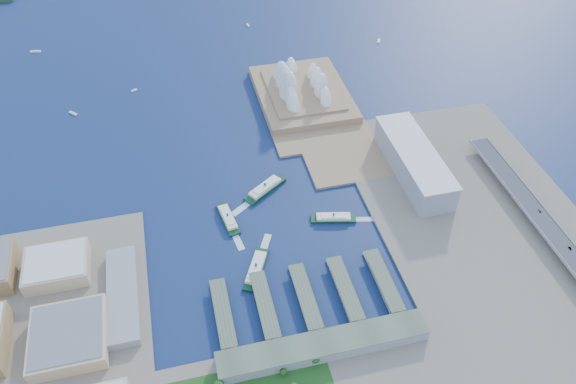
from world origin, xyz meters
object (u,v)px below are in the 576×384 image
object	(u,v)px
opera_house	(303,79)
toaster_building	(414,162)
ferry_b	(265,187)
car_c	(540,211)
ferry_d	(333,217)
car_b	(570,248)
ferry_c	(256,267)
ferry_a	(228,217)

from	to	relation	value
opera_house	toaster_building	xyz separation A→B (m)	(90.00, -200.00, -11.50)
opera_house	ferry_b	bearing A→B (deg)	-117.53
car_c	ferry_d	bearing A→B (deg)	165.93
toaster_building	car_b	xyz separation A→B (m)	(109.00, -167.74, -4.93)
ferry_b	car_b	size ratio (longest dim) A/B	13.99
opera_house	ferry_d	world-z (taller)	opera_house
ferry_c	car_b	bearing A→B (deg)	-164.55
ferry_c	car_b	size ratio (longest dim) A/B	13.42
ferry_a	car_b	bearing A→B (deg)	-31.24
opera_house	car_b	xyz separation A→B (m)	(199.00, -367.74, -16.43)
opera_house	ferry_c	world-z (taller)	opera_house
ferry_d	car_b	bearing A→B (deg)	-104.07
toaster_building	car_b	distance (m)	200.10
opera_house	car_c	size ratio (longest dim) A/B	37.15
opera_house	ferry_d	xyz separation A→B (m)	(-29.79, -252.64, -27.07)
opera_house	ferry_a	world-z (taller)	opera_house
car_b	ferry_c	bearing A→B (deg)	169.35
opera_house	toaster_building	world-z (taller)	opera_house
opera_house	ferry_b	xyz separation A→B (m)	(-96.47, -185.05, -26.25)
ferry_c	car_b	world-z (taller)	car_b
ferry_a	car_c	bearing A→B (deg)	-22.68
toaster_building	ferry_b	bearing A→B (deg)	175.42
ferry_b	ferry_d	distance (m)	94.95
ferry_b	ferry_c	xyz separation A→B (m)	(-35.37, -120.50, -0.24)
ferry_a	ferry_c	xyz separation A→B (m)	(17.17, -81.45, 0.44)
ferry_c	ferry_a	bearing A→B (deg)	-52.00
opera_house	toaster_building	bearing A→B (deg)	-65.77
ferry_a	car_b	world-z (taller)	car_b
ferry_a	ferry_b	bearing A→B (deg)	27.81
ferry_c	car_c	xyz separation A→B (m)	(330.84, -4.44, 10.04)
ferry_a	ferry_c	distance (m)	83.24
ferry_c	car_c	world-z (taller)	car_c
ferry_d	car_b	size ratio (longest dim) A/B	12.00
opera_house	toaster_building	size ratio (longest dim) A/B	1.16
ferry_b	car_b	distance (m)	347.53
opera_house	car_b	world-z (taller)	opera_house
ferry_d	car_c	world-z (taller)	car_c
car_c	toaster_building	bearing A→B (deg)	134.74
ferry_c	ferry_b	bearing A→B (deg)	-80.26
toaster_building	car_b	world-z (taller)	toaster_building
ferry_a	car_c	world-z (taller)	car_c
car_c	car_b	bearing A→B (deg)	-90.00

